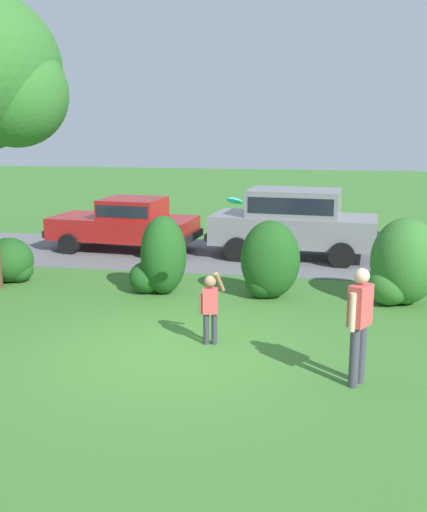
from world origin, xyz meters
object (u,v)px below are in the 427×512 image
object	(u,v)px
child_thrower	(210,304)
adult_onlooker	(359,320)
frisbee	(234,201)
parked_sedan	(126,222)
parked_suv	(294,220)

from	to	relation	value
child_thrower	adult_onlooker	distance (m)	2.70
frisbee	parked_sedan	bearing A→B (deg)	122.92
parked_suv	adult_onlooker	bearing A→B (deg)	-81.00
parked_sedan	adult_onlooker	world-z (taller)	adult_onlooker
parked_sedan	child_thrower	xyz separation A→B (m)	(3.82, -7.18, -0.13)
parked_suv	child_thrower	world-z (taller)	parked_suv
parked_suv	adult_onlooker	world-z (taller)	parked_suv
parked_suv	child_thrower	xyz separation A→B (m)	(-1.06, -7.08, -0.36)
parked_sedan	child_thrower	size ratio (longest dim) A/B	3.53
parked_sedan	frisbee	world-z (taller)	frisbee
child_thrower	adult_onlooker	bearing A→B (deg)	-27.55
parked_sedan	frisbee	xyz separation A→B (m)	(4.11, -6.34, 1.53)
adult_onlooker	parked_sedan	bearing A→B (deg)	126.39
parked_suv	frisbee	xyz separation A→B (m)	(-0.78, -6.24, 1.30)
parked_sedan	child_thrower	bearing A→B (deg)	-61.96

